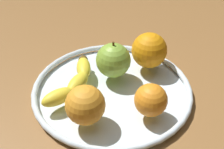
{
  "coord_description": "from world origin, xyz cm",
  "views": [
    {
      "loc": [
        -45.35,
        -11.76,
        40.95
      ],
      "look_at": [
        0.0,
        0.0,
        4.8
      ],
      "focal_mm": 47.14,
      "sensor_mm": 36.0,
      "label": 1
    }
  ],
  "objects": [
    {
      "name": "ground_plane",
      "position": [
        0.0,
        0.0,
        -2.0
      ],
      "size": [
        131.58,
        131.58,
        4.0
      ],
      "primitive_type": "cube",
      "color": "brown"
    },
    {
      "name": "orange_front_right",
      "position": [
        -5.64,
        -8.72,
        4.87
      ],
      "size": [
        6.14,
        6.14,
        6.14
      ],
      "primitive_type": "sphere",
      "color": "orange",
      "rests_on": "fruit_bowl"
    },
    {
      "name": "banana",
      "position": [
        -2.19,
        7.42,
        3.31
      ],
      "size": [
        17.87,
        7.69,
        3.02
      ],
      "rotation": [
        0.0,
        0.0,
        -0.17
      ],
      "color": "yellow",
      "rests_on": "fruit_bowl"
    },
    {
      "name": "orange_back_left",
      "position": [
        9.32,
        -6.04,
        5.74
      ],
      "size": [
        7.87,
        7.87,
        7.87
      ],
      "primitive_type": "sphere",
      "color": "orange",
      "rests_on": "fruit_bowl"
    },
    {
      "name": "orange_center",
      "position": [
        -10.36,
        2.14,
        5.39
      ],
      "size": [
        7.19,
        7.19,
        7.19
      ],
      "primitive_type": "sphere",
      "color": "orange",
      "rests_on": "fruit_bowl"
    },
    {
      "name": "fruit_bowl",
      "position": [
        0.0,
        0.0,
        0.92
      ],
      "size": [
        33.27,
        33.27,
        1.8
      ],
      "color": "silver",
      "rests_on": "ground_plane"
    },
    {
      "name": "apple",
      "position": [
        3.93,
        0.74,
        5.51
      ],
      "size": [
        7.42,
        7.42,
        8.22
      ],
      "color": "#83AF39",
      "rests_on": "fruit_bowl"
    }
  ]
}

